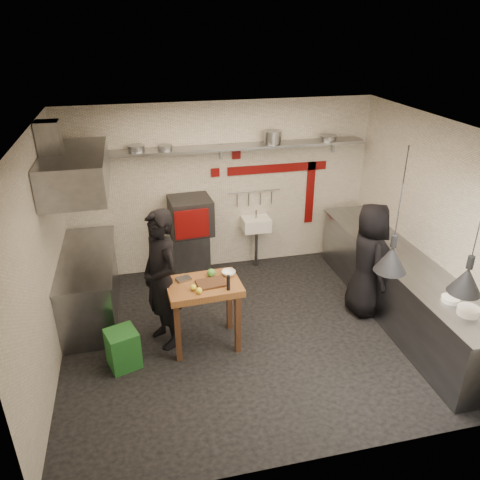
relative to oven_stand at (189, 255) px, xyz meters
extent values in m
plane|color=black|center=(0.62, -1.78, -0.40)|extent=(5.00, 5.00, 0.00)
plane|color=beige|center=(0.62, -1.78, 2.40)|extent=(5.00, 5.00, 0.00)
cube|color=silver|center=(0.62, 0.32, 1.00)|extent=(5.00, 0.04, 2.80)
cube|color=silver|center=(0.62, -3.88, 1.00)|extent=(5.00, 0.04, 2.80)
cube|color=silver|center=(-1.88, -1.78, 1.00)|extent=(0.04, 4.20, 2.80)
cube|color=silver|center=(3.12, -1.78, 1.00)|extent=(0.04, 4.20, 2.80)
cube|color=#630909|center=(1.57, 0.30, 1.28)|extent=(1.70, 0.02, 0.14)
cube|color=#630909|center=(2.17, 0.30, 0.80)|extent=(0.14, 0.02, 1.10)
cube|color=#630909|center=(0.87, 0.30, 1.55)|extent=(0.14, 0.02, 0.14)
cube|color=#630909|center=(0.52, 0.30, 1.28)|extent=(0.14, 0.02, 0.14)
cube|color=slate|center=(0.62, 0.14, 1.72)|extent=(4.60, 0.34, 0.04)
cube|color=slate|center=(-1.28, 0.29, 1.62)|extent=(0.04, 0.06, 0.24)
cube|color=slate|center=(0.62, 0.29, 1.62)|extent=(0.04, 0.06, 0.24)
cube|color=slate|center=(2.52, 0.29, 1.62)|extent=(0.04, 0.06, 0.24)
cylinder|color=slate|center=(-0.68, 0.14, 1.79)|extent=(0.33, 0.33, 0.09)
cylinder|color=slate|center=(-0.26, 0.14, 1.78)|extent=(0.28, 0.28, 0.07)
cylinder|color=slate|center=(1.42, 0.14, 1.84)|extent=(0.35, 0.35, 0.20)
cylinder|color=slate|center=(2.36, 0.14, 1.78)|extent=(0.35, 0.35, 0.08)
cube|color=slate|center=(0.00, 0.00, 0.00)|extent=(0.64, 0.59, 0.80)
cube|color=black|center=(0.06, 0.01, 0.69)|extent=(0.69, 0.65, 0.58)
cube|color=#630909|center=(0.03, -0.33, 0.69)|extent=(0.53, 0.07, 0.46)
cube|color=black|center=(0.00, -0.28, 0.69)|extent=(0.33, 0.04, 0.34)
cube|color=white|center=(1.17, 0.14, 0.38)|extent=(0.46, 0.34, 0.22)
cylinder|color=slate|center=(1.17, 0.14, 0.56)|extent=(0.03, 0.03, 0.14)
cylinder|color=slate|center=(1.17, 0.10, -0.06)|extent=(0.06, 0.06, 0.66)
cylinder|color=slate|center=(1.17, 0.28, 0.92)|extent=(0.90, 0.02, 0.02)
cube|color=slate|center=(2.77, -1.78, 0.05)|extent=(0.70, 3.80, 0.90)
cube|color=slate|center=(2.77, -1.78, 0.52)|extent=(0.76, 3.90, 0.03)
cylinder|color=white|center=(2.74, -3.18, 0.57)|extent=(0.27, 0.27, 0.09)
cylinder|color=white|center=(2.72, -2.89, 0.56)|extent=(0.27, 0.27, 0.05)
cube|color=slate|center=(-1.53, -0.73, 0.05)|extent=(0.70, 1.90, 0.90)
cube|color=slate|center=(-1.53, -0.73, 0.52)|extent=(0.76, 2.00, 0.03)
cube|color=slate|center=(-1.48, -0.73, 1.75)|extent=(0.78, 1.60, 0.50)
cube|color=slate|center=(-1.73, -0.73, 2.15)|extent=(0.28, 0.28, 0.50)
cube|color=#1E5D24|center=(-1.09, -2.03, -0.15)|extent=(0.45, 0.45, 0.50)
cube|color=#4C2D1B|center=(0.06, -1.86, 0.53)|extent=(0.39, 0.30, 0.02)
cylinder|color=black|center=(0.24, -2.04, 0.62)|extent=(0.06, 0.06, 0.20)
sphere|color=yellow|center=(-0.18, -1.95, 0.56)|extent=(0.09, 0.09, 0.07)
sphere|color=yellow|center=(-0.12, -2.04, 0.56)|extent=(0.08, 0.08, 0.08)
sphere|color=#4B9636|center=(0.09, -1.67, 0.57)|extent=(0.14, 0.14, 0.11)
cube|color=slate|center=(-0.27, -1.68, 0.54)|extent=(0.21, 0.17, 0.03)
imported|color=white|center=(0.32, -1.69, 0.55)|extent=(0.20, 0.20, 0.06)
imported|color=black|center=(-0.54, -1.66, 0.54)|extent=(0.69, 0.81, 1.88)
imported|color=black|center=(2.35, -1.59, 0.44)|extent=(0.61, 0.87, 1.68)
camera|label=1|loc=(-0.73, -6.85, 3.54)|focal=35.00mm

